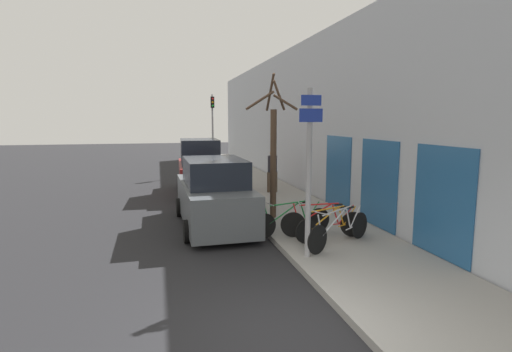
# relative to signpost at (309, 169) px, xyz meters

# --- Properties ---
(ground_plane) EXTENTS (80.00, 80.00, 0.00)m
(ground_plane) POSITION_rel_signpost_xyz_m (-1.36, 8.32, -2.13)
(ground_plane) COLOR black
(sidewalk_curb) EXTENTS (3.20, 32.00, 0.15)m
(sidewalk_curb) POSITION_rel_signpost_xyz_m (1.24, 11.12, -2.05)
(sidewalk_curb) COLOR gray
(sidewalk_curb) RESTS_ON ground
(building_facade) EXTENTS (0.23, 32.00, 6.50)m
(building_facade) POSITION_rel_signpost_xyz_m (2.99, 11.03, 1.10)
(building_facade) COLOR #B2B7C1
(building_facade) RESTS_ON ground
(signpost) EXTENTS (0.53, 0.14, 3.72)m
(signpost) POSITION_rel_signpost_xyz_m (0.00, 0.00, 0.00)
(signpost) COLOR #939399
(signpost) RESTS_ON sidewalk_curb
(bicycle_0) EXTENTS (2.14, 1.26, 0.94)m
(bicycle_0) POSITION_rel_signpost_xyz_m (1.04, 0.53, -1.58)
(bicycle_0) COLOR black
(bicycle_0) RESTS_ON sidewalk_curb
(bicycle_1) EXTENTS (2.12, 0.62, 0.85)m
(bicycle_1) POSITION_rel_signpost_xyz_m (1.07, 1.08, -1.61)
(bicycle_1) COLOR black
(bicycle_1) RESTS_ON sidewalk_curb
(bicycle_2) EXTENTS (2.19, 0.61, 0.92)m
(bicycle_2) POSITION_rel_signpost_xyz_m (0.94, 1.32, -1.59)
(bicycle_2) COLOR black
(bicycle_2) RESTS_ON sidewalk_curb
(bicycle_3) EXTENTS (2.27, 0.51, 0.91)m
(bicycle_3) POSITION_rel_signpost_xyz_m (0.21, 1.67, -1.59)
(bicycle_3) COLOR black
(bicycle_3) RESTS_ON sidewalk_curb
(parked_car_0) EXTENTS (2.13, 4.81, 2.07)m
(parked_car_0) POSITION_rel_signpost_xyz_m (-1.60, 3.61, -1.18)
(parked_car_0) COLOR #51565B
(parked_car_0) RESTS_ON ground
(parked_car_1) EXTENTS (2.09, 4.68, 2.38)m
(parked_car_1) POSITION_rel_signpost_xyz_m (-1.47, 9.16, -1.07)
(parked_car_1) COLOR maroon
(parked_car_1) RESTS_ON ground
(pedestrian_near) EXTENTS (0.46, 0.40, 1.78)m
(pedestrian_near) POSITION_rel_signpost_xyz_m (1.47, 7.96, -0.95)
(pedestrian_near) COLOR #4C3D2D
(pedestrian_near) RESTS_ON sidewalk_curb
(street_tree) EXTENTS (1.62, 1.07, 4.45)m
(street_tree) POSITION_rel_signpost_xyz_m (0.27, 3.73, 0.05)
(street_tree) COLOR #4C3828
(street_tree) RESTS_ON sidewalk_curb
(traffic_light) EXTENTS (0.20, 0.30, 4.50)m
(traffic_light) POSITION_rel_signpost_xyz_m (-0.06, 15.33, 0.91)
(traffic_light) COLOR #939399
(traffic_light) RESTS_ON sidewalk_curb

